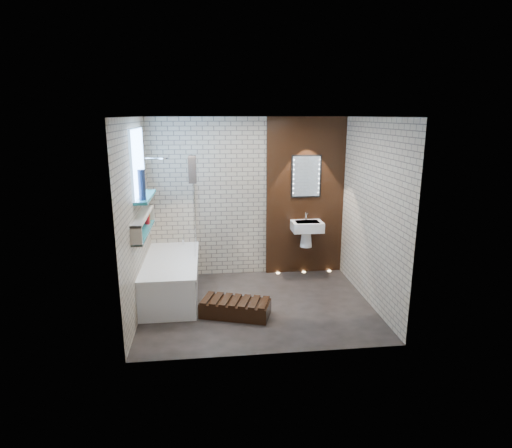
{
  "coord_description": "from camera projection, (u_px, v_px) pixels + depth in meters",
  "views": [
    {
      "loc": [
        -0.66,
        -5.58,
        2.63
      ],
      "look_at": [
        0.0,
        0.15,
        1.15
      ],
      "focal_mm": 30.06,
      "sensor_mm": 36.0,
      "label": 1
    }
  ],
  "objects": [
    {
      "name": "room_shell",
      "position": [
        257.0,
        216.0,
        5.78
      ],
      "size": [
        3.24,
        3.2,
        2.6
      ],
      "color": "tan",
      "rests_on": "ground"
    },
    {
      "name": "floor_uplights",
      "position": [
        304.0,
        272.0,
        7.36
      ],
      "size": [
        0.96,
        0.06,
        0.01
      ],
      "color": "#FFD899",
      "rests_on": "ground"
    },
    {
      "name": "ground",
      "position": [
        257.0,
        305.0,
        6.1
      ],
      "size": [
        3.2,
        3.2,
        0.0
      ],
      "primitive_type": "plane",
      "color": "black",
      "rests_on": "ground"
    },
    {
      "name": "display_niche",
      "position": [
        143.0,
        224.0,
        5.78
      ],
      "size": [
        0.14,
        1.3,
        0.26
      ],
      "color": "teal",
      "rests_on": "room_shell"
    },
    {
      "name": "bath_screen",
      "position": [
        194.0,
        205.0,
        6.54
      ],
      "size": [
        0.01,
        0.78,
        1.4
      ],
      "primitive_type": "cube",
      "color": "white",
      "rests_on": "bathtub"
    },
    {
      "name": "towel",
      "position": [
        192.0,
        169.0,
        6.27
      ],
      "size": [
        0.11,
        0.29,
        0.38
      ],
      "primitive_type": "cube",
      "color": "black",
      "rests_on": "bath_screen"
    },
    {
      "name": "walnut_panel",
      "position": [
        305.0,
        197.0,
        7.1
      ],
      "size": [
        1.3,
        0.06,
        2.6
      ],
      "primitive_type": "cube",
      "color": "black",
      "rests_on": "ground"
    },
    {
      "name": "walnut_step",
      "position": [
        235.0,
        309.0,
        5.75
      ],
      "size": [
        0.99,
        0.67,
        0.2
      ],
      "primitive_type": "cube",
      "rotation": [
        0.0,
        0.0,
        -0.32
      ],
      "color": "black",
      "rests_on": "ground"
    },
    {
      "name": "niche_bottles",
      "position": [
        145.0,
        222.0,
        5.95
      ],
      "size": [
        0.07,
        0.99,
        0.16
      ],
      "color": "#935416",
      "rests_on": "display_niche"
    },
    {
      "name": "sill_vases",
      "position": [
        142.0,
        185.0,
        5.53
      ],
      "size": [
        0.09,
        0.09,
        0.4
      ],
      "color": "#16213D",
      "rests_on": "clerestory_window"
    },
    {
      "name": "shower_head",
      "position": [
        163.0,
        158.0,
        6.37
      ],
      "size": [
        0.18,
        0.18,
        0.02
      ],
      "primitive_type": "cylinder",
      "color": "silver",
      "rests_on": "room_shell"
    },
    {
      "name": "bathtub",
      "position": [
        171.0,
        278.0,
        6.32
      ],
      "size": [
        0.79,
        1.74,
        0.7
      ],
      "color": "white",
      "rests_on": "ground"
    },
    {
      "name": "led_mirror",
      "position": [
        306.0,
        176.0,
        6.98
      ],
      "size": [
        0.5,
        0.02,
        0.7
      ],
      "color": "black",
      "rests_on": "walnut_panel"
    },
    {
      "name": "washbasin",
      "position": [
        307.0,
        230.0,
        7.04
      ],
      "size": [
        0.5,
        0.36,
        0.58
      ],
      "color": "white",
      "rests_on": "walnut_panel"
    },
    {
      "name": "clerestory_window",
      "position": [
        139.0,
        170.0,
        5.79
      ],
      "size": [
        0.18,
        1.0,
        0.94
      ],
      "color": "#7FADE0",
      "rests_on": "room_shell"
    }
  ]
}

